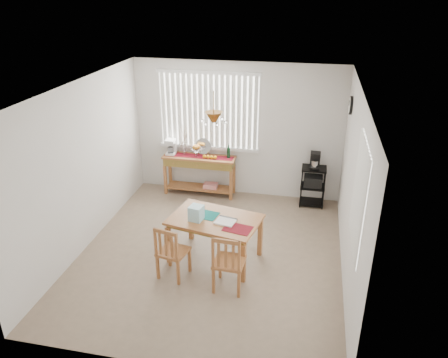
% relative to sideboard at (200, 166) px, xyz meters
% --- Properties ---
extents(ground, '(4.00, 4.50, 0.01)m').
position_rel_sideboard_xyz_m(ground, '(0.70, -2.03, -0.60)').
color(ground, gray).
extents(room_shell, '(4.20, 4.70, 2.70)m').
position_rel_sideboard_xyz_m(room_shell, '(0.70, -2.02, 1.09)').
color(room_shell, silver).
rests_on(room_shell, ground).
extents(sideboard, '(1.41, 0.40, 0.80)m').
position_rel_sideboard_xyz_m(sideboard, '(0.00, 0.00, 0.00)').
color(sideboard, '#A76838').
rests_on(sideboard, ground).
extents(sideboard_items, '(1.34, 0.33, 0.61)m').
position_rel_sideboard_xyz_m(sideboard_items, '(-0.22, 0.01, 0.32)').
color(sideboard_items, maroon).
rests_on(sideboard_items, sideboard).
extents(wire_cart, '(0.45, 0.36, 0.76)m').
position_rel_sideboard_xyz_m(wire_cart, '(2.20, -0.03, -0.14)').
color(wire_cart, black).
rests_on(wire_cart, ground).
extents(cart_items, '(0.18, 0.22, 0.31)m').
position_rel_sideboard_xyz_m(cart_items, '(2.20, -0.02, 0.31)').
color(cart_items, black).
rests_on(cart_items, wire_cart).
extents(dining_table, '(1.45, 1.08, 0.70)m').
position_rel_sideboard_xyz_m(dining_table, '(0.79, -2.14, 0.02)').
color(dining_table, '#A76838').
rests_on(dining_table, ground).
extents(table_items, '(1.00, 0.65, 0.22)m').
position_rel_sideboard_xyz_m(table_items, '(0.65, -2.22, 0.19)').
color(table_items, '#136F69').
rests_on(table_items, dining_table).
extents(chair_left, '(0.46, 0.46, 0.84)m').
position_rel_sideboard_xyz_m(chair_left, '(0.30, -2.70, -0.18)').
color(chair_left, '#A76838').
rests_on(chair_left, ground).
extents(chair_right, '(0.43, 0.43, 0.89)m').
position_rel_sideboard_xyz_m(chair_right, '(1.14, -2.82, -0.16)').
color(chair_right, '#A76838').
rests_on(chair_right, ground).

